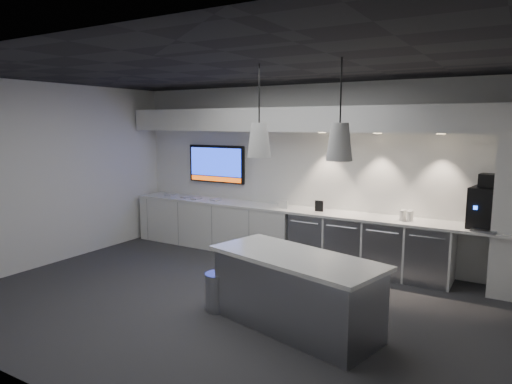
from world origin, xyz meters
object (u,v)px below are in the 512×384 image
Objects in this scene: wall_tv at (216,164)px; bin at (218,291)px; island at (295,291)px; coffee_machine at (487,206)px.

wall_tv reaches higher than bin.
bin is at bearing -164.32° from island.
coffee_machine reaches higher than island.
island is (3.00, -2.66, -1.13)m from wall_tv.
wall_tv is 1.65× the size of coffee_machine.
island is 2.88× the size of coffee_machine.
wall_tv reaches higher than island.
wall_tv is at bearing 152.42° from island.
island is at bearing -116.28° from coffee_machine.
coffee_machine is (4.75, -0.25, -0.35)m from wall_tv.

